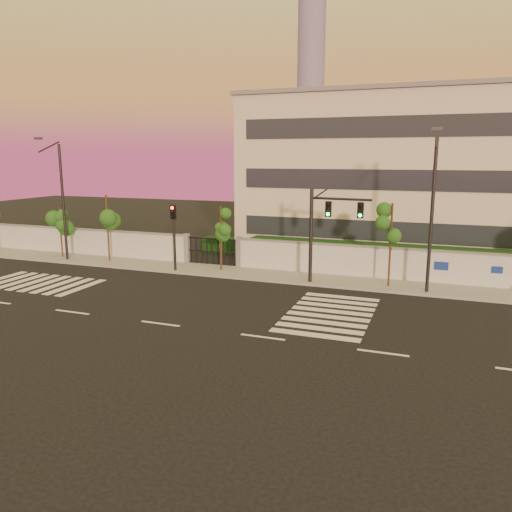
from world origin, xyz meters
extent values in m
plane|color=black|center=(0.00, 0.00, 0.00)|extent=(120.00, 120.00, 0.00)
cube|color=gray|center=(0.00, 10.50, 0.07)|extent=(60.00, 3.00, 0.15)
cube|color=silver|center=(-17.50, 12.00, 1.00)|extent=(25.00, 0.30, 2.00)
cube|color=slate|center=(-17.50, 12.00, 2.06)|extent=(25.00, 0.36, 0.12)
cube|color=silver|center=(14.50, 12.00, 1.00)|extent=(31.00, 0.30, 2.00)
cube|color=slate|center=(14.50, 12.00, 2.06)|extent=(31.00, 0.36, 0.12)
cube|color=slate|center=(-5.00, 12.00, 1.10)|extent=(0.35, 0.35, 2.20)
cube|color=slate|center=(-1.00, 12.00, 1.10)|extent=(0.35, 0.35, 2.20)
cube|color=black|center=(9.00, 14.50, 0.90)|extent=(20.00, 2.00, 1.80)
cube|color=black|center=(-16.00, 14.50, 0.70)|extent=(12.00, 1.80, 1.40)
cube|color=black|center=(-3.00, 17.00, 0.60)|extent=(6.00, 1.50, 1.20)
cube|color=beige|center=(9.00, 22.00, 6.00)|extent=(24.00, 12.00, 12.00)
cube|color=#262D38|center=(9.00, 15.98, 2.50)|extent=(22.00, 0.08, 1.40)
cube|color=#262D38|center=(9.00, 15.98, 6.00)|extent=(22.00, 0.08, 1.40)
cube|color=#262D38|center=(9.00, 15.98, 9.50)|extent=(22.00, 0.08, 1.40)
cube|color=slate|center=(9.00, 22.00, 12.10)|extent=(24.40, 12.40, 0.30)
cylinder|color=slate|center=(-65.00, 280.00, 55.00)|extent=(16.00, 16.00, 110.00)
cube|color=silver|center=(-14.00, 4.00, 0.01)|extent=(0.50, 4.00, 0.02)
cube|color=silver|center=(-13.10, 4.00, 0.01)|extent=(0.50, 4.00, 0.02)
cube|color=silver|center=(-12.20, 4.00, 0.01)|extent=(0.50, 4.00, 0.02)
cube|color=silver|center=(-11.30, 4.00, 0.01)|extent=(0.50, 4.00, 0.02)
cube|color=silver|center=(-10.40, 4.00, 0.01)|extent=(0.50, 4.00, 0.02)
cube|color=silver|center=(-9.50, 4.00, 0.01)|extent=(0.50, 4.00, 0.02)
cube|color=silver|center=(-8.60, 4.00, 0.01)|extent=(0.50, 4.00, 0.02)
cube|color=silver|center=(-7.70, 4.00, 0.01)|extent=(0.50, 4.00, 0.02)
cube|color=silver|center=(7.00, 1.00, 0.01)|extent=(4.00, 0.50, 0.02)
cube|color=silver|center=(7.00, 1.90, 0.01)|extent=(4.00, 0.50, 0.02)
cube|color=silver|center=(7.00, 2.80, 0.01)|extent=(4.00, 0.50, 0.02)
cube|color=silver|center=(7.00, 3.70, 0.01)|extent=(4.00, 0.50, 0.02)
cube|color=silver|center=(7.00, 4.60, 0.01)|extent=(4.00, 0.50, 0.02)
cube|color=silver|center=(7.00, 5.50, 0.01)|extent=(4.00, 0.50, 0.02)
cube|color=silver|center=(7.00, 6.40, 0.01)|extent=(4.00, 0.50, 0.02)
cube|color=silver|center=(7.00, 7.30, 0.01)|extent=(4.00, 0.50, 0.02)
cube|color=silver|center=(-5.00, 0.00, 0.01)|extent=(2.00, 0.15, 0.01)
cube|color=silver|center=(0.00, 0.00, 0.01)|extent=(2.00, 0.15, 0.01)
cube|color=silver|center=(5.00, 0.00, 0.01)|extent=(2.00, 0.15, 0.01)
cube|color=silver|center=(10.00, 0.00, 0.01)|extent=(2.00, 0.15, 0.01)
cylinder|color=#382314|center=(-14.75, 10.48, 1.93)|extent=(0.12, 0.12, 3.85)
sphere|color=#164F18|center=(-14.75, 10.48, 3.08)|extent=(1.13, 1.13, 1.13)
sphere|color=#164F18|center=(-14.40, 10.68, 2.50)|extent=(0.86, 0.86, 0.86)
sphere|color=#164F18|center=(-15.06, 10.32, 2.70)|extent=(0.82, 0.82, 0.82)
cylinder|color=#382314|center=(-10.49, 10.42, 2.46)|extent=(0.13, 0.13, 4.91)
sphere|color=#164F18|center=(-10.49, 10.42, 3.93)|extent=(1.20, 1.20, 1.20)
sphere|color=#164F18|center=(-10.11, 10.64, 3.19)|extent=(0.91, 0.91, 0.91)
sphere|color=#164F18|center=(-10.81, 10.26, 3.44)|extent=(0.87, 0.87, 0.87)
cylinder|color=#382314|center=(-1.71, 10.60, 2.20)|extent=(0.12, 0.12, 4.40)
sphere|color=#164F18|center=(-1.71, 10.60, 3.52)|extent=(1.09, 1.09, 1.09)
sphere|color=#164F18|center=(-1.36, 10.79, 2.86)|extent=(0.83, 0.83, 0.83)
sphere|color=#164F18|center=(-2.01, 10.45, 3.08)|extent=(0.79, 0.79, 0.79)
cylinder|color=#382314|center=(9.17, 10.12, 2.49)|extent=(0.13, 0.13, 4.98)
sphere|color=#164F18|center=(9.17, 10.12, 3.98)|extent=(1.15, 1.15, 1.15)
sphere|color=#164F18|center=(9.54, 10.33, 3.23)|extent=(0.88, 0.88, 0.88)
sphere|color=#164F18|center=(8.86, 9.97, 3.48)|extent=(0.84, 0.84, 0.84)
cylinder|color=black|center=(4.62, 9.55, 2.86)|extent=(0.22, 0.22, 5.72)
cylinder|color=black|center=(6.38, 9.55, 5.17)|extent=(3.50, 0.54, 0.15)
cube|color=black|center=(5.64, 9.50, 4.57)|extent=(0.32, 0.17, 0.83)
sphere|color=#0CF259|center=(5.64, 9.39, 4.31)|extent=(0.18, 0.18, 0.18)
cube|color=black|center=(7.48, 9.50, 4.57)|extent=(0.32, 0.17, 0.83)
sphere|color=#0CF259|center=(7.48, 9.39, 4.31)|extent=(0.18, 0.18, 0.18)
cylinder|color=black|center=(-4.52, 9.41, 2.32)|extent=(0.16, 0.16, 4.64)
cube|color=black|center=(-4.52, 9.36, 4.02)|extent=(0.36, 0.19, 0.93)
sphere|color=red|center=(-4.52, 9.25, 4.31)|extent=(0.21, 0.21, 0.21)
cylinder|color=black|center=(-13.78, 9.86, 4.21)|extent=(0.19, 0.19, 8.43)
cylinder|color=black|center=(-13.78, 8.91, 8.22)|extent=(0.11, 2.02, 0.82)
cube|color=#3F3F44|center=(-13.78, 7.96, 8.74)|extent=(0.53, 0.26, 0.16)
cylinder|color=black|center=(11.31, 9.58, 4.29)|extent=(0.19, 0.19, 8.57)
cylinder|color=black|center=(11.31, 8.62, 8.36)|extent=(0.11, 2.05, 0.83)
cube|color=#3F3F44|center=(11.31, 7.65, 8.89)|extent=(0.54, 0.27, 0.16)
camera|label=1|loc=(11.74, -18.98, 7.55)|focal=35.00mm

